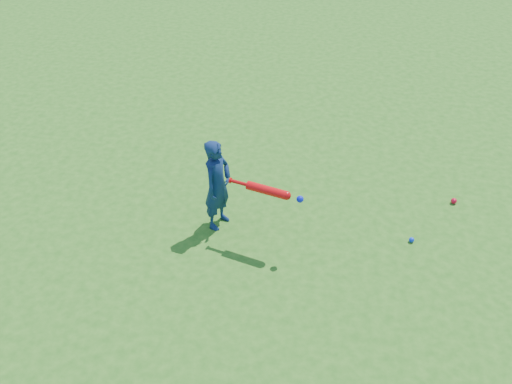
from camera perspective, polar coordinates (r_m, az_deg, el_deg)
ground at (r=7.52m, az=-2.71°, el=-0.49°), size 80.00×80.00×0.00m
child at (r=6.74m, az=-3.87°, el=0.71°), size 0.42×0.51×1.18m
ground_ball_red at (r=7.82m, az=19.18°, el=-0.84°), size 0.08×0.08×0.08m
ground_ball_blue at (r=7.06m, az=15.29°, el=-4.64°), size 0.06×0.06×0.06m
bat_swing at (r=6.36m, az=1.42°, el=0.09°), size 0.88×0.31×0.10m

